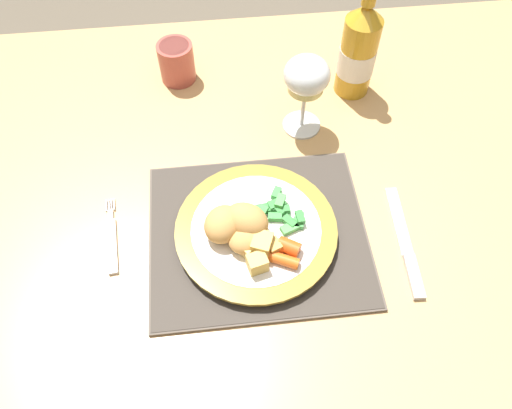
# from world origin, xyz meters

# --- Properties ---
(ground_plane) EXTENTS (6.00, 6.00, 0.00)m
(ground_plane) POSITION_xyz_m (0.00, 0.00, 0.00)
(ground_plane) COLOR brown
(dining_table) EXTENTS (1.44, 0.93, 0.74)m
(dining_table) POSITION_xyz_m (0.00, 0.00, 0.66)
(dining_table) COLOR tan
(dining_table) RESTS_ON ground
(placemat) EXTENTS (0.33, 0.28, 0.01)m
(placemat) POSITION_xyz_m (0.01, -0.07, 0.74)
(placemat) COLOR brown
(placemat) RESTS_ON dining_table
(dinner_plate) EXTENTS (0.24, 0.24, 0.02)m
(dinner_plate) POSITION_xyz_m (0.01, -0.07, 0.76)
(dinner_plate) COLOR white
(dinner_plate) RESTS_ON placemat
(breaded_croquettes) EXTENTS (0.11, 0.10, 0.05)m
(breaded_croquettes) POSITION_xyz_m (-0.02, -0.08, 0.79)
(breaded_croquettes) COLOR tan
(breaded_croquettes) RESTS_ON dinner_plate
(green_beans_pile) EXTENTS (0.08, 0.09, 0.02)m
(green_beans_pile) POSITION_xyz_m (0.04, -0.05, 0.77)
(green_beans_pile) COLOR green
(green_beans_pile) RESTS_ON dinner_plate
(glazed_carrots) EXTENTS (0.07, 0.05, 0.02)m
(glazed_carrots) POSITION_xyz_m (0.03, -0.12, 0.78)
(glazed_carrots) COLOR orange
(glazed_carrots) RESTS_ON dinner_plate
(fork) EXTENTS (0.03, 0.13, 0.01)m
(fork) POSITION_xyz_m (-0.21, -0.06, 0.74)
(fork) COLOR silver
(fork) RESTS_ON dining_table
(table_knife) EXTENTS (0.03, 0.19, 0.01)m
(table_knife) POSITION_xyz_m (0.23, -0.12, 0.74)
(table_knife) COLOR silver
(table_knife) RESTS_ON dining_table
(wine_glass) EXTENTS (0.08, 0.08, 0.15)m
(wine_glass) POSITION_xyz_m (0.11, 0.14, 0.85)
(wine_glass) COLOR silver
(wine_glass) RESTS_ON dining_table
(bottle) EXTENTS (0.07, 0.07, 0.24)m
(bottle) POSITION_xyz_m (0.22, 0.23, 0.83)
(bottle) COLOR gold
(bottle) RESTS_ON dining_table
(roast_potatoes) EXTENTS (0.07, 0.07, 0.03)m
(roast_potatoes) POSITION_xyz_m (0.00, -0.12, 0.78)
(roast_potatoes) COLOR #DBB256
(roast_potatoes) RESTS_ON dinner_plate
(drinking_cup) EXTENTS (0.07, 0.07, 0.08)m
(drinking_cup) POSITION_xyz_m (-0.10, 0.29, 0.78)
(drinking_cup) COLOR #B24C42
(drinking_cup) RESTS_ON dining_table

